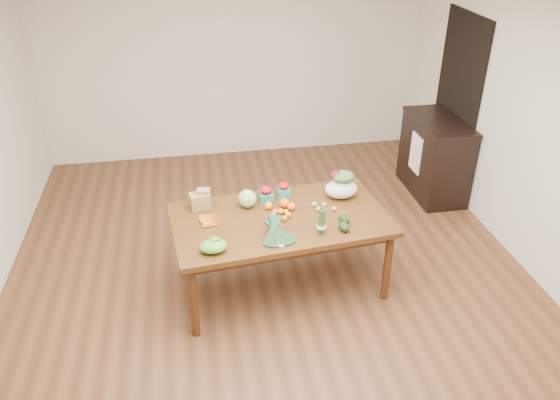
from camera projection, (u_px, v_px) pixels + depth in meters
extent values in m
plane|color=brown|center=(271.00, 282.00, 5.21)|extent=(6.00, 6.00, 0.00)
cube|color=silver|center=(233.00, 57.00, 7.10)|extent=(5.00, 0.02, 2.70)
cube|color=silver|center=(543.00, 133.00, 4.91)|extent=(0.02, 6.00, 2.70)
cube|color=#563414|center=(280.00, 252.00, 4.99)|extent=(1.98, 1.23, 0.75)
cube|color=black|center=(456.00, 104.00, 6.42)|extent=(0.02, 1.00, 2.10)
cube|color=black|center=(434.00, 157.00, 6.53)|extent=(0.52, 1.02, 0.94)
cube|color=white|center=(416.00, 153.00, 6.42)|extent=(0.02, 0.28, 0.45)
sphere|color=#ABDE80|center=(247.00, 199.00, 4.92)|extent=(0.17, 0.17, 0.17)
sphere|color=orange|center=(268.00, 206.00, 4.90)|extent=(0.07, 0.07, 0.07)
sphere|color=#FF570F|center=(284.00, 203.00, 4.93)|extent=(0.09, 0.09, 0.09)
sphere|color=#FF640F|center=(291.00, 207.00, 4.89)|extent=(0.07, 0.07, 0.07)
ellipsoid|color=#53B73E|center=(213.00, 246.00, 4.32)|extent=(0.22, 0.17, 0.10)
ellipsoid|color=#D7B97C|center=(319.00, 209.00, 4.88)|extent=(0.05, 0.04, 0.04)
ellipsoid|color=tan|center=(321.00, 214.00, 4.81)|extent=(0.05, 0.04, 0.04)
ellipsoid|color=tan|center=(324.00, 205.00, 4.95)|extent=(0.05, 0.04, 0.04)
ellipsoid|color=tan|center=(314.00, 204.00, 4.95)|extent=(0.06, 0.05, 0.05)
ellipsoid|color=tan|center=(334.00, 209.00, 4.89)|extent=(0.05, 0.04, 0.04)
ellipsoid|color=black|center=(344.00, 227.00, 4.59)|extent=(0.11, 0.13, 0.08)
ellipsoid|color=black|center=(344.00, 219.00, 4.69)|extent=(0.11, 0.14, 0.08)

